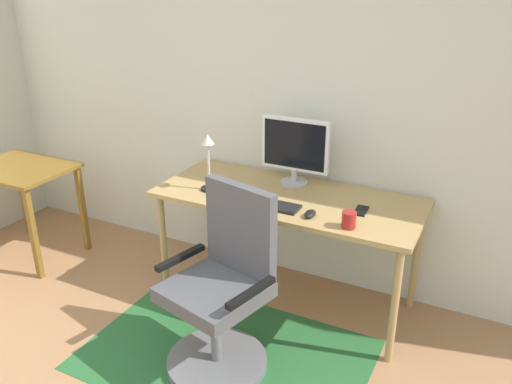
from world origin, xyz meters
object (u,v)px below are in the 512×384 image
Objects in this scene: keyboard at (265,204)px; computer_mouse at (310,214)px; monitor at (295,147)px; cell_phone at (361,211)px; side_table at (22,182)px; desk_lamp at (208,156)px; coffee_cup at (349,220)px; desk at (288,206)px; office_chair at (222,298)px.

keyboard is 0.30m from computer_mouse.
monitor is 0.57m from computer_mouse.
monitor is 4.37× the size of computer_mouse.
keyboard reaches higher than cell_phone.
desk_lamp is at bearing 6.30° from side_table.
keyboard is 0.48m from desk_lamp.
cell_phone is at bearing 89.38° from coffee_cup.
cell_phone is (0.47, -0.02, 0.07)m from desk.
office_chair is at bearing -90.02° from keyboard.
office_chair is (-0.30, -0.50, -0.36)m from computer_mouse.
office_chair is 2.01m from side_table.
office_chair is at bearing -91.05° from monitor.
computer_mouse is 0.31m from cell_phone.
side_table is at bearing -171.31° from desk.
office_chair is (-0.54, -0.46, -0.39)m from coffee_cup.
monitor is at bearing 38.81° from desk_lamp.
desk is 2.05m from side_table.
monitor reaches higher than desk.
cell_phone is at bearing 39.38° from computer_mouse.
computer_mouse is at bearing -43.75° from desk.
desk is 3.65× the size of monitor.
side_table is at bearing -177.67° from office_chair.
coffee_cup is 2.50m from side_table.
desk is at bearing 173.59° from cell_phone.
office_chair reaches higher than side_table.
cell_phone is 0.38× the size of desk_lamp.
monitor is 4.83× the size of coffee_cup.
keyboard is at bearing 173.12° from coffee_cup.
desk_lamp is at bearing -176.69° from cell_phone.
cell_phone is 0.99m from desk_lamp.
cell_phone is at bearing -24.13° from monitor.
monitor is (-0.05, 0.21, 0.32)m from desk.
desk_lamp reaches higher than desk.
desk is at bearing 136.25° from computer_mouse.
office_chair reaches higher than desk.
coffee_cup is (0.47, -0.26, 0.12)m from desk.
side_table is (-1.96, -0.12, -0.17)m from keyboard.
desk is 15.96× the size of computer_mouse.
office_chair reaches higher than cell_phone.
office_chair is (-0.02, -0.93, -0.59)m from monitor.
desk is at bearing 98.61° from office_chair.
keyboard is 0.59× the size of side_table.
coffee_cup is (0.54, -0.06, 0.04)m from keyboard.
monitor reaches higher than desk_lamp.
cell_phone is 0.95m from office_chair.
office_chair is 1.43× the size of side_table.
desk_lamp reaches higher than cell_phone.
monitor is 1.06× the size of keyboard.
keyboard is at bearing 3.44° from side_table.
desk is 0.38m from monitor.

